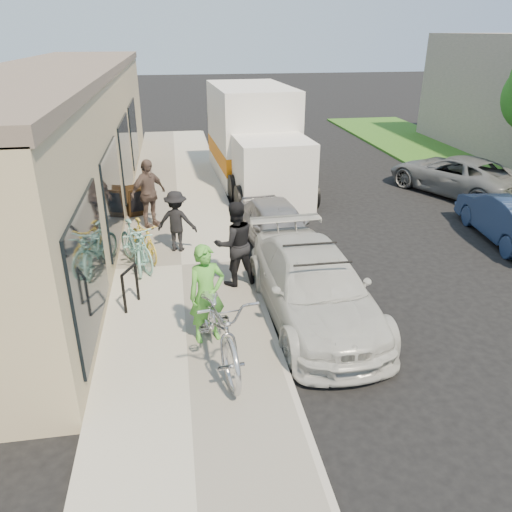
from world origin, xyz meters
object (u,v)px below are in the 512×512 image
sedan_white (314,286)px  bystander_a (177,221)px  far_car_blue (511,217)px  tandem_bike (218,322)px  cruiser_bike_b (139,247)px  sandwich_board (136,201)px  sedan_silver (276,225)px  bystander_b (148,194)px  far_car_gray (455,175)px  cruiser_bike_c (144,240)px  bike_rack (130,284)px  man_standing (235,244)px  moving_truck (255,142)px  cruiser_bike_a (136,245)px  woman_rider (207,294)px

sedan_white → bystander_a: 4.21m
far_car_blue → tandem_bike: tandem_bike is taller
cruiser_bike_b → sandwich_board: bearing=91.0°
sedan_silver → bystander_b: (-3.21, 1.67, 0.48)m
far_car_gray → cruiser_bike_b: far_car_gray is taller
cruiser_bike_c → bystander_b: size_ratio=0.82×
bike_rack → far_car_blue: 9.90m
sedan_white → cruiser_bike_c: 4.47m
tandem_bike → bystander_a: 4.67m
far_car_gray → man_standing: size_ratio=2.54×
sedan_silver → tandem_bike: size_ratio=1.36×
bike_rack → far_car_gray: bearing=31.7°
sedan_silver → man_standing: size_ratio=1.95×
bystander_a → cruiser_bike_b: bearing=57.3°
cruiser_bike_b → far_car_blue: bearing=-1.1°
bystander_a → bystander_b: bearing=-52.1°
far_car_blue → cruiser_bike_b: 9.56m
sedan_white → moving_truck: moving_truck is taller
sandwich_board → far_car_gray: size_ratio=0.19×
sedan_silver → cruiser_bike_c: 3.32m
sandwich_board → sedan_white: (3.65, -6.07, 0.08)m
sandwich_board → far_car_blue: (9.81, -3.10, 0.04)m
man_standing → bystander_b: 4.19m
sedan_white → cruiser_bike_a: 4.32m
bike_rack → sedan_silver: 4.40m
moving_truck → far_car_gray: bearing=-22.5°
bystander_b → cruiser_bike_a: bearing=-134.1°
bike_rack → sedan_white: size_ratio=0.18×
moving_truck → tandem_bike: size_ratio=2.64×
cruiser_bike_b → bystander_a: (0.87, 0.78, 0.28)m
sedan_white → far_car_blue: size_ratio=1.22×
sedan_silver → bike_rack: bearing=-147.1°
bike_rack → cruiser_bike_a: size_ratio=0.47×
far_car_gray → man_standing: 10.08m
sandwich_board → cruiser_bike_c: size_ratio=0.56×
cruiser_bike_b → cruiser_bike_c: cruiser_bike_b is taller
cruiser_bike_a → cruiser_bike_b: (0.08, 0.01, -0.05)m
bike_rack → woman_rider: 2.00m
sedan_white → man_standing: (-1.34, 1.38, 0.39)m
woman_rider → bystander_a: (-0.45, 4.03, -0.13)m
cruiser_bike_a → bystander_a: 1.25m
tandem_bike → woman_rider: woman_rider is taller
moving_truck → bystander_b: (-3.61, -4.35, -0.40)m
far_car_gray → woman_rider: 11.91m
cruiser_bike_a → bystander_a: size_ratio=1.16×
bike_rack → sandwich_board: sandwich_board is taller
far_car_blue → bystander_a: (-8.68, 0.40, 0.27)m
tandem_bike → bystander_b: size_ratio=1.39×
far_car_blue → tandem_bike: size_ratio=1.47×
sedan_silver → bystander_a: size_ratio=2.37×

